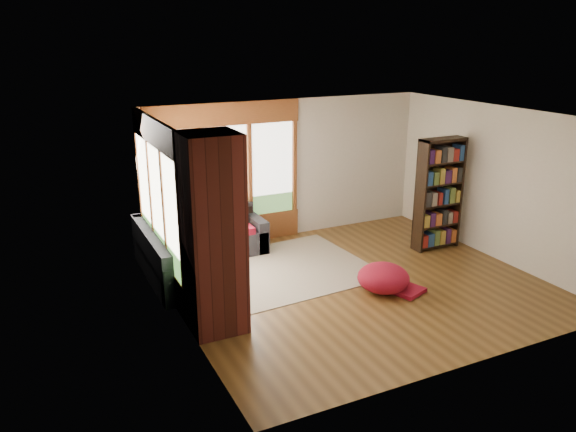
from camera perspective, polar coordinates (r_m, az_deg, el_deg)
name	(u,v)px	position (r m, az deg, el deg)	size (l,w,h in m)	color
floor	(356,284)	(8.88, 6.91, -6.82)	(5.50, 5.50, 0.00)	#503416
ceiling	(363,116)	(8.15, 7.60, 10.02)	(5.50, 5.50, 0.00)	white
wall_back	(287,169)	(10.53, -0.14, 4.77)	(5.50, 0.04, 2.60)	silver
wall_front	(482,262)	(6.59, 19.07, -4.48)	(5.50, 0.04, 2.60)	silver
wall_left	(178,231)	(7.36, -11.10, -1.47)	(0.04, 5.00, 2.60)	silver
wall_right	(497,184)	(10.14, 20.44, 3.11)	(0.04, 5.00, 2.60)	silver
windows_back	(226,174)	(10.05, -6.27, 4.31)	(2.82, 0.10, 1.90)	brown
windows_left	(158,203)	(8.46, -13.05, 1.33)	(0.10, 2.62, 1.90)	brown
roller_blind	(146,165)	(9.16, -14.25, 5.09)	(0.03, 0.72, 0.90)	#7C9F68
brick_chimney	(213,235)	(7.13, -7.65, -1.92)	(0.70, 0.70, 2.60)	#471914
sectional_sofa	(202,250)	(9.43, -8.78, -3.39)	(2.20, 2.20, 0.80)	#242529
area_rug	(276,271)	(9.25, -1.19, -5.60)	(3.02, 2.31, 0.01)	beige
bookshelf	(439,194)	(10.30, 15.08, 2.15)	(0.86, 0.29, 2.01)	black
pouf	(383,277)	(8.61, 9.67, -6.15)	(0.78, 0.78, 0.42)	maroon
dog_tan	(197,218)	(9.36, -9.19, -0.25)	(1.13, 0.97, 0.55)	brown
dog_brindle	(198,243)	(8.51, -9.16, -2.72)	(0.56, 0.77, 0.39)	black
throw_pillows	(204,220)	(9.35, -8.50, -0.44)	(1.98, 1.68, 0.45)	black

